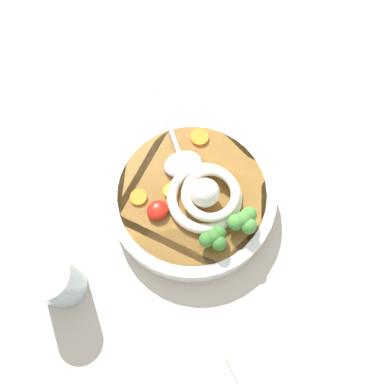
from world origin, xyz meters
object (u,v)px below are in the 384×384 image
(noodle_pile, at_px, (206,195))
(folded_napkin, at_px, (299,375))
(drinking_glass, at_px, (56,280))
(soup_bowl, at_px, (192,197))
(soup_spoon, at_px, (180,156))

(noodle_pile, relative_size, folded_napkin, 0.77)
(folded_napkin, bearing_deg, drinking_glass, 118.39)
(drinking_glass, xyz_separation_m, folded_napkin, (0.17, -0.32, -0.04))
(soup_bowl, relative_size, drinking_glass, 2.70)
(noodle_pile, distance_m, drinking_glass, 0.25)
(noodle_pile, height_order, folded_napkin, noodle_pile)
(soup_spoon, height_order, drinking_glass, drinking_glass)
(noodle_pile, distance_m, soup_spoon, 0.08)
(noodle_pile, xyz_separation_m, soup_spoon, (0.02, 0.08, -0.01))
(soup_bowl, bearing_deg, drinking_glass, 173.63)
(noodle_pile, bearing_deg, soup_bowl, 109.56)
(noodle_pile, bearing_deg, soup_spoon, 78.63)
(noodle_pile, xyz_separation_m, drinking_glass, (-0.24, 0.05, -0.01))
(soup_spoon, xyz_separation_m, drinking_glass, (-0.26, -0.03, -0.00))
(noodle_pile, xyz_separation_m, folded_napkin, (-0.07, -0.27, -0.06))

